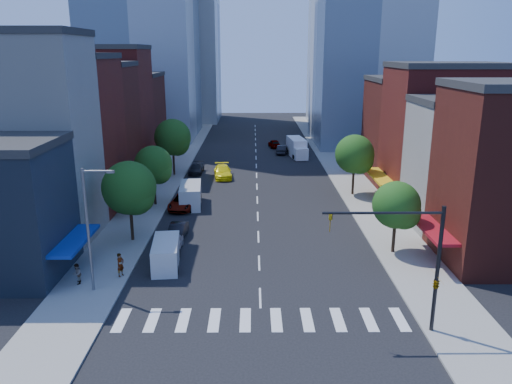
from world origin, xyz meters
The scene contains 32 objects.
ground centered at (0.00, 0.00, 0.00)m, with size 220.00×220.00×0.00m, color black.
sidewalk_left centered at (-12.50, 40.00, 0.07)m, with size 5.00×120.00×0.15m, color gray.
sidewalk_right centered at (12.50, 40.00, 0.07)m, with size 5.00×120.00×0.15m, color gray.
crosswalk centered at (0.00, -3.00, 0.01)m, with size 19.00×3.00×0.01m, color silver.
bldg_left_1 centered at (-21.00, 12.00, 9.00)m, with size 12.00×8.00×18.00m, color beige.
bldg_left_2 centered at (-21.00, 20.50, 8.00)m, with size 12.00×9.00×16.00m, color maroon.
bldg_left_3 centered at (-21.00, 29.00, 7.50)m, with size 12.00×8.00×15.00m, color #551B15.
bldg_left_4 centered at (-21.00, 37.50, 8.50)m, with size 12.00×9.00×17.00m, color maroon.
bldg_left_5 centered at (-21.00, 47.00, 6.50)m, with size 12.00×10.00×13.00m, color #551B15.
bldg_right_1 centered at (21.00, 15.00, 6.00)m, with size 12.00×8.00×12.00m, color beige.
bldg_right_2 centered at (21.00, 24.00, 7.50)m, with size 12.00×10.00×15.00m, color maroon.
bldg_right_3 centered at (21.00, 34.00, 6.50)m, with size 12.00×10.00×13.00m, color #551B15.
tower_far_w centered at (-18.00, 95.00, 28.00)m, with size 18.00×18.00×56.00m, color #9EA5AD.
traffic_signal centered at (9.94, -4.50, 4.16)m, with size 7.24×2.24×8.00m.
streetlight centered at (-11.81, 1.00, 5.28)m, with size 2.25×0.25×9.00m.
tree_left_near centered at (-11.35, 10.92, 4.87)m, with size 4.80×4.80×7.30m.
tree_left_mid centered at (-11.35, 21.92, 4.53)m, with size 4.20×4.20×6.65m.
tree_left_far centered at (-11.35, 35.92, 5.20)m, with size 5.00×5.00×7.75m.
tree_right_near centered at (11.65, 7.92, 4.19)m, with size 4.00×4.00×6.20m.
tree_right_far centered at (11.65, 25.92, 4.86)m, with size 4.60×4.60×7.20m.
parked_car_front centered at (-7.50, 8.80, 0.64)m, with size 1.52×3.78×1.29m, color #B7B6BB.
parked_car_second centered at (-7.50, 11.70, 0.68)m, with size 1.44×4.12×1.36m, color black.
parked_car_third centered at (-8.17, 20.89, 0.76)m, with size 2.54×5.50×1.53m, color #999999.
parked_car_rear centered at (-8.55, 37.39, 0.67)m, with size 1.87×4.59×1.33m, color black.
cargo_van_near centered at (-7.49, 5.34, 1.06)m, with size 2.50×5.19×2.14m.
cargo_van_far centered at (-7.49, 21.76, 1.20)m, with size 2.76×5.89×2.43m.
taxi centered at (-4.65, 34.80, 0.82)m, with size 2.29×5.63×1.63m, color #FFF00D.
traffic_car_oncoming centered at (4.42, 51.38, 0.73)m, with size 1.54×4.42×1.46m, color black.
traffic_car_far centered at (3.34, 57.02, 0.73)m, with size 1.72×4.28×1.46m, color #999999.
box_truck centered at (6.75, 48.99, 1.41)m, with size 3.09×7.63×2.99m.
pedestrian_near centered at (-10.60, 3.31, 1.08)m, with size 0.68×0.44×1.86m, color #999999.
pedestrian_far centered at (-13.47, 1.99, 0.94)m, with size 0.77×0.60×1.58m, color #999999.
Camera 1 is at (-0.48, -31.73, 16.70)m, focal length 35.00 mm.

